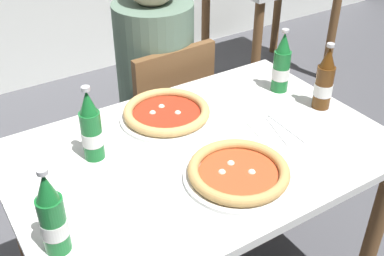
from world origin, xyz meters
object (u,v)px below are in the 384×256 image
at_px(dining_table_main, 200,176).
at_px(diner_seated, 157,92).
at_px(beer_bottle_right, 91,129).
at_px(pizza_margherita_near, 238,172).
at_px(beer_bottle_left, 282,65).
at_px(beer_bottle_extra, 52,217).
at_px(beer_bottle_center, 324,81).
at_px(napkin_with_cutlery, 282,131).
at_px(pizza_marinara_far, 166,113).
at_px(chair_behind_table, 163,116).

bearing_deg(dining_table_main, diner_seated, 73.49).
bearing_deg(beer_bottle_right, pizza_margherita_near, -45.82).
xyz_separation_m(beer_bottle_left, beer_bottle_extra, (-0.99, -0.32, 0.00)).
xyz_separation_m(beer_bottle_center, beer_bottle_extra, (-1.03, -0.15, 0.00)).
relative_size(beer_bottle_right, napkin_with_cutlery, 1.17).
height_order(beer_bottle_extra, napkin_with_cutlery, beer_bottle_extra).
bearing_deg(pizza_marinara_far, napkin_with_cutlery, -44.27).
height_order(chair_behind_table, pizza_margherita_near, chair_behind_table).
height_order(pizza_marinara_far, napkin_with_cutlery, pizza_marinara_far).
bearing_deg(napkin_with_cutlery, pizza_margherita_near, -156.80).
height_order(beer_bottle_left, napkin_with_cutlery, beer_bottle_left).
bearing_deg(chair_behind_table, beer_bottle_center, 114.37).
bearing_deg(pizza_marinara_far, pizza_margherita_near, -88.09).
relative_size(pizza_marinara_far, beer_bottle_right, 1.33).
relative_size(pizza_margherita_near, pizza_marinara_far, 0.99).
bearing_deg(beer_bottle_extra, beer_bottle_left, 18.10).
relative_size(pizza_margherita_near, beer_bottle_left, 1.31).
height_order(pizza_margherita_near, napkin_with_cutlery, pizza_margherita_near).
bearing_deg(pizza_margherita_near, beer_bottle_left, 36.99).
relative_size(beer_bottle_extra, napkin_with_cutlery, 1.17).
relative_size(dining_table_main, beer_bottle_left, 4.86).
relative_size(beer_bottle_left, beer_bottle_extra, 1.00).
xyz_separation_m(beer_bottle_left, napkin_with_cutlery, (-0.18, -0.23, -0.10)).
height_order(dining_table_main, pizza_margherita_near, pizza_margherita_near).
height_order(chair_behind_table, pizza_marinara_far, chair_behind_table).
height_order(diner_seated, napkin_with_cutlery, diner_seated).
relative_size(dining_table_main, pizza_margherita_near, 3.70).
xyz_separation_m(diner_seated, pizza_margherita_near, (-0.18, -0.84, 0.19)).
distance_m(beer_bottle_extra, napkin_with_cutlery, 0.82).
distance_m(pizza_margherita_near, beer_bottle_center, 0.53).
xyz_separation_m(pizza_margherita_near, beer_bottle_center, (0.50, 0.17, 0.08)).
bearing_deg(diner_seated, beer_bottle_center, -64.97).
distance_m(beer_bottle_left, napkin_with_cutlery, 0.31).
relative_size(pizza_marinara_far, beer_bottle_center, 1.33).
distance_m(pizza_margherita_near, beer_bottle_extra, 0.54).
bearing_deg(napkin_with_cutlery, beer_bottle_extra, -173.10).
xyz_separation_m(pizza_margherita_near, beer_bottle_right, (-0.31, 0.32, 0.08)).
distance_m(beer_bottle_left, beer_bottle_right, 0.77).
relative_size(diner_seated, napkin_with_cutlery, 5.73).
distance_m(pizza_marinara_far, napkin_with_cutlery, 0.40).
bearing_deg(pizza_marinara_far, dining_table_main, -89.74).
xyz_separation_m(diner_seated, beer_bottle_right, (-0.50, -0.52, 0.27)).
xyz_separation_m(dining_table_main, beer_bottle_center, (0.51, -0.02, 0.22)).
height_order(beer_bottle_left, beer_bottle_center, same).
distance_m(dining_table_main, napkin_with_cutlery, 0.32).
height_order(dining_table_main, beer_bottle_right, beer_bottle_right).
height_order(beer_bottle_left, beer_bottle_right, same).
bearing_deg(pizza_margherita_near, beer_bottle_extra, 177.89).
bearing_deg(dining_table_main, pizza_margherita_near, -86.14).
bearing_deg(beer_bottle_extra, napkin_with_cutlery, 6.90).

